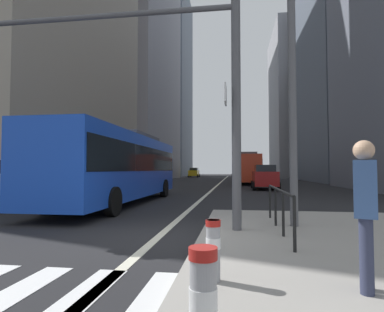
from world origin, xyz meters
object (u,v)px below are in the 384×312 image
(city_bus_red_distant, at_px, (245,168))
(pedestrian_walking, at_px, (365,206))
(car_oncoming_mid, at_px, (194,172))
(street_lamp_post, at_px, (291,27))
(bollard_left, at_px, (213,247))
(car_receding_near, at_px, (236,172))
(city_bus_blue_oncoming, at_px, (121,164))
(traffic_signal_gantry, at_px, (140,67))
(sedan_white_oncoming, at_px, (4,184))
(car_receding_far, at_px, (265,177))
(bollard_front, at_px, (203,309))
(city_bus_red_receding, at_px, (248,167))

(city_bus_red_distant, bearing_deg, pedestrian_walking, -90.17)
(car_oncoming_mid, bearing_deg, street_lamp_post, -79.76)
(bollard_left, bearing_deg, city_bus_red_distant, 87.74)
(car_receding_near, distance_m, bollard_left, 62.68)
(city_bus_blue_oncoming, relative_size, traffic_signal_gantry, 1.67)
(car_oncoming_mid, relative_size, bollard_left, 5.46)
(sedan_white_oncoming, bearing_deg, car_receding_far, 49.10)
(bollard_left, bearing_deg, traffic_signal_gantry, 121.44)
(bollard_left, height_order, pedestrian_walking, pedestrian_walking)
(car_receding_far, height_order, bollard_front, car_receding_far)
(car_receding_near, xyz_separation_m, street_lamp_post, (1.25, -58.52, 4.29))
(city_bus_red_receding, height_order, car_receding_near, city_bus_red_receding)
(car_oncoming_mid, height_order, bollard_left, car_oncoming_mid)
(car_receding_far, distance_m, pedestrian_walking, 21.37)
(car_receding_far, height_order, pedestrian_walking, car_receding_far)
(traffic_signal_gantry, height_order, bollard_front, traffic_signal_gantry)
(city_bus_red_distant, xyz_separation_m, bollard_left, (-1.95, -49.49, -1.25))
(traffic_signal_gantry, xyz_separation_m, bollard_left, (2.09, -3.42, -3.57))
(city_bus_red_receding, xyz_separation_m, pedestrian_walking, (0.07, -31.88, -0.69))
(car_receding_near, relative_size, street_lamp_post, 0.52)
(city_bus_blue_oncoming, distance_m, car_oncoming_mid, 48.80)
(city_bus_red_receding, distance_m, pedestrian_walking, 31.89)
(sedan_white_oncoming, bearing_deg, city_bus_blue_oncoming, 27.65)
(city_bus_red_distant, height_order, bollard_left, city_bus_red_distant)
(car_oncoming_mid, relative_size, pedestrian_walking, 2.39)
(car_oncoming_mid, height_order, pedestrian_walking, car_oncoming_mid)
(sedan_white_oncoming, height_order, pedestrian_walking, sedan_white_oncoming)
(traffic_signal_gantry, bearing_deg, city_bus_red_distant, 84.99)
(street_lamp_post, relative_size, bollard_left, 10.29)
(sedan_white_oncoming, bearing_deg, pedestrian_walking, -34.96)
(city_bus_red_receding, xyz_separation_m, car_oncoming_mid, (-9.78, 26.72, -0.85))
(car_receding_far, relative_size, pedestrian_walking, 2.42)
(sedan_white_oncoming, xyz_separation_m, street_lamp_post, (10.97, -3.44, 4.29))
(bollard_front, bearing_deg, city_bus_red_distant, 87.91)
(city_bus_red_distant, xyz_separation_m, car_receding_near, (-1.44, 13.18, -0.85))
(city_bus_red_receding, relative_size, car_receding_near, 2.83)
(city_bus_blue_oncoming, bearing_deg, city_bus_red_receding, 72.97)
(city_bus_red_distant, distance_m, bollard_front, 51.48)
(sedan_white_oncoming, relative_size, city_bus_red_receding, 0.37)
(street_lamp_post, bearing_deg, car_receding_far, 87.14)
(street_lamp_post, bearing_deg, car_receding_near, 91.22)
(sedan_white_oncoming, relative_size, bollard_left, 5.55)
(traffic_signal_gantry, bearing_deg, city_bus_blue_oncoming, 114.53)
(street_lamp_post, relative_size, pedestrian_walking, 4.51)
(street_lamp_post, height_order, bollard_left, street_lamp_post)
(traffic_signal_gantry, relative_size, pedestrian_walking, 3.99)
(car_receding_near, height_order, car_receding_far, same)
(bollard_front, distance_m, pedestrian_walking, 2.57)
(city_bus_red_distant, height_order, car_receding_far, city_bus_red_distant)
(sedan_white_oncoming, relative_size, street_lamp_post, 0.54)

